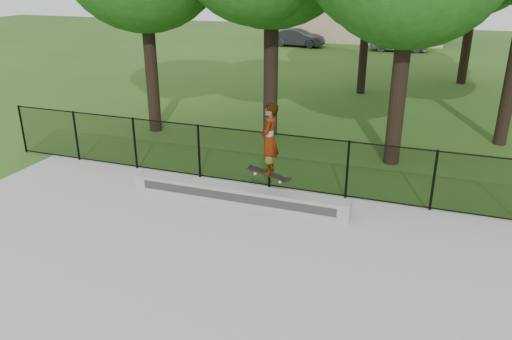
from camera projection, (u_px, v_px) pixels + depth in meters
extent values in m
plane|color=#2A4E16|center=(152.00, 330.00, 7.91)|extent=(100.00, 100.00, 0.00)
cube|color=#A9A9A3|center=(152.00, 328.00, 7.90)|extent=(14.00, 12.00, 0.06)
cube|color=#9C9B97|center=(238.00, 195.00, 12.05)|extent=(5.47, 0.40, 0.42)
imported|color=maroon|center=(298.00, 35.00, 39.67)|extent=(4.05, 2.95, 1.29)
imported|color=black|center=(298.00, 38.00, 38.01)|extent=(3.66, 1.55, 1.31)
imported|color=#AAAEC1|center=(398.00, 43.00, 35.89)|extent=(3.93, 2.03, 1.19)
cube|color=black|center=(269.00, 174.00, 11.47)|extent=(0.82, 0.23, 0.23)
imported|color=#AFB4E6|center=(269.00, 139.00, 11.16)|extent=(0.46, 0.64, 1.64)
cylinder|color=black|center=(22.00, 129.00, 15.30)|extent=(0.06, 0.06, 1.50)
cylinder|color=black|center=(76.00, 136.00, 14.67)|extent=(0.06, 0.06, 1.50)
cylinder|color=black|center=(135.00, 143.00, 14.04)|extent=(0.06, 0.06, 1.50)
cylinder|color=black|center=(199.00, 151.00, 13.41)|extent=(0.06, 0.06, 1.50)
cylinder|color=black|center=(269.00, 160.00, 12.77)|extent=(0.06, 0.06, 1.50)
cylinder|color=black|center=(347.00, 170.00, 12.14)|extent=(0.06, 0.06, 1.50)
cylinder|color=black|center=(434.00, 181.00, 11.51)|extent=(0.06, 0.06, 1.50)
cylinder|color=black|center=(270.00, 133.00, 12.51)|extent=(16.00, 0.04, 0.04)
cylinder|color=black|center=(269.00, 185.00, 13.03)|extent=(16.00, 0.04, 0.04)
cube|color=black|center=(269.00, 160.00, 12.77)|extent=(16.00, 0.01, 1.50)
cylinder|color=black|center=(151.00, 65.00, 17.10)|extent=(0.44, 0.44, 4.64)
cylinder|color=black|center=(271.00, 64.00, 16.67)|extent=(0.44, 0.44, 4.86)
cylinder|color=black|center=(399.00, 87.00, 14.06)|extent=(0.44, 0.44, 4.54)
cylinder|color=black|center=(468.00, 38.00, 24.74)|extent=(0.44, 0.44, 4.51)
cylinder|color=black|center=(364.00, 41.00, 22.61)|extent=(0.44, 0.44, 4.78)
cube|color=tan|center=(370.00, 15.00, 41.04)|extent=(12.00, 6.00, 4.00)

